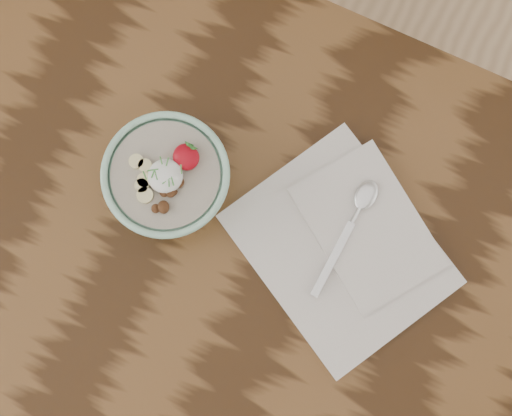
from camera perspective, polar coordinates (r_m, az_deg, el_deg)
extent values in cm
cube|color=#331D0C|center=(106.65, -9.14, -2.76)|extent=(160.00, 90.00, 4.00)
cylinder|color=#9FD7BB|center=(104.50, -6.67, 1.82)|extent=(7.64, 7.64, 1.09)
torus|color=#9FD7BB|center=(95.78, -7.28, 2.69)|extent=(17.37, 17.37, 1.00)
cylinder|color=#BFB19E|center=(96.31, -7.24, 2.63)|extent=(14.73, 14.73, 0.91)
ellipsoid|color=white|center=(94.91, -7.26, 2.55)|extent=(4.68, 4.68, 2.57)
ellipsoid|color=#9F0713|center=(95.10, -5.47, 3.96)|extent=(3.01, 3.32, 1.66)
cone|color=#286623|center=(95.01, -5.13, 4.73)|extent=(1.40, 1.03, 1.52)
ellipsoid|color=#9F0713|center=(95.23, -5.77, 4.21)|extent=(3.00, 3.30, 1.65)
cone|color=#286623|center=(95.15, -5.44, 4.97)|extent=(1.40, 1.03, 1.52)
cylinder|color=beige|center=(95.37, -8.87, 1.01)|extent=(2.19, 2.19, 0.70)
cylinder|color=beige|center=(96.35, -9.54, 3.69)|extent=(2.00, 2.00, 0.70)
cylinder|color=beige|center=(95.64, -9.13, 1.77)|extent=(1.91, 1.91, 0.70)
cylinder|color=beige|center=(95.71, -8.90, 2.22)|extent=(2.02, 2.02, 0.70)
cylinder|color=beige|center=(96.06, -8.86, 3.37)|extent=(1.85, 1.85, 0.70)
ellipsoid|color=#552E19|center=(94.56, -7.41, 0.07)|extent=(2.25, 2.35, 1.42)
ellipsoid|color=#552E19|center=(94.92, -6.11, 1.97)|extent=(1.14, 1.52, 0.97)
ellipsoid|color=#552E19|center=(94.92, -6.63, 1.24)|extent=(1.46, 1.40, 0.68)
ellipsoid|color=#552E19|center=(95.11, -6.28, 2.34)|extent=(1.84, 1.82, 0.69)
ellipsoid|color=#552E19|center=(94.90, -8.04, -0.04)|extent=(1.67, 1.69, 0.69)
ellipsoid|color=#552E19|center=(94.97, -7.34, 1.30)|extent=(1.64, 1.74, 1.15)
ellipsoid|color=#552E19|center=(94.89, -6.43, 2.10)|extent=(1.79, 2.09, 1.28)
ellipsoid|color=#552E19|center=(95.10, -7.37, 1.55)|extent=(1.58, 1.59, 0.84)
ellipsoid|color=#552E19|center=(94.78, -6.81, 1.33)|extent=(1.65, 1.89, 1.13)
cylinder|color=#47943E|center=(94.17, -8.88, 2.59)|extent=(1.01, 0.93, 0.22)
cylinder|color=#47943E|center=(93.58, -6.72, 2.24)|extent=(1.15, 1.31, 0.23)
cylinder|color=#47943E|center=(94.25, -7.60, 3.80)|extent=(0.86, 0.95, 0.22)
cylinder|color=#47943E|center=(93.71, -6.01, 3.10)|extent=(0.83, 1.18, 0.22)
cylinder|color=#47943E|center=(93.97, -8.01, 2.62)|extent=(1.04, 1.15, 0.23)
cylinder|color=#47943E|center=(94.04, -8.25, 2.68)|extent=(0.28, 0.99, 0.21)
cylinder|color=#47943E|center=(94.15, -8.25, 3.03)|extent=(1.34, 0.95, 0.23)
cylinder|color=#47943E|center=(93.65, -7.19, 2.16)|extent=(0.80, 1.20, 0.22)
cylinder|color=#47943E|center=(94.10, -7.10, 3.69)|extent=(0.40, 1.20, 0.22)
cylinder|color=#47943E|center=(93.62, -6.99, 2.18)|extent=(0.95, 1.52, 0.24)
cube|color=silver|center=(103.38, 6.75, -3.28)|extent=(36.62, 34.45, 1.11)
cube|color=silver|center=(103.31, 8.92, -1.50)|extent=(25.61, 23.97, 0.67)
cube|color=silver|center=(101.74, 6.16, -4.08)|extent=(1.83, 11.83, 0.36)
cylinder|color=silver|center=(102.61, 8.06, -0.41)|extent=(0.90, 3.11, 0.72)
ellipsoid|color=silver|center=(103.04, 8.81, 1.04)|extent=(3.41, 4.88, 0.98)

